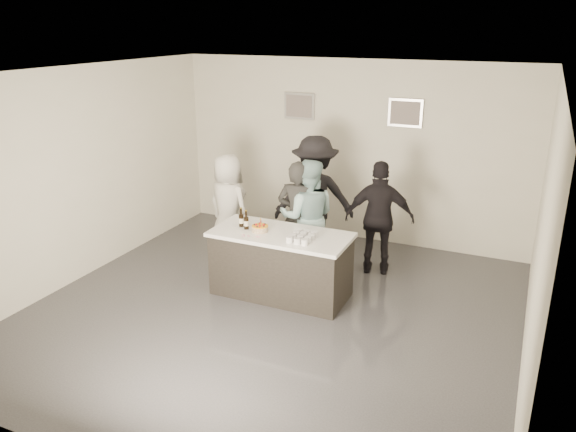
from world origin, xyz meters
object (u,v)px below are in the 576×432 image
object	(u,v)px
cake	(260,229)
bar_counter	(281,264)
person_guest_back	(315,197)
beer_bottle_b	(246,220)
person_main_blue	(308,217)
person_main_black	(298,218)
person_guest_left	(228,206)
person_guest_right	(379,218)
beer_bottle_a	(241,217)

from	to	relation	value
cake	bar_counter	bearing A→B (deg)	12.26
person_guest_back	beer_bottle_b	bearing A→B (deg)	49.96
person_main_blue	person_guest_back	bearing A→B (deg)	-97.27
beer_bottle_b	person_main_blue	distance (m)	1.06
person_guest_back	person_main_black	bearing A→B (deg)	64.79
person_main_black	person_guest_back	size ratio (longest dim) A/B	0.88
bar_counter	beer_bottle_b	bearing A→B (deg)	-173.27
beer_bottle_b	person_main_blue	bearing A→B (deg)	60.19
person_main_blue	person_guest_left	xyz separation A→B (m)	(-1.37, 0.07, -0.04)
cake	person_main_black	size ratio (longest dim) A/B	0.13
cake	beer_bottle_b	bearing A→B (deg)	179.15
person_guest_right	person_guest_left	bearing A→B (deg)	-5.29
person_guest_right	person_guest_back	bearing A→B (deg)	-24.64
person_guest_left	person_guest_right	bearing A→B (deg)	-154.88
person_main_black	person_guest_left	size ratio (longest dim) A/B	1.03
bar_counter	beer_bottle_b	distance (m)	0.76
bar_counter	person_guest_back	bearing A→B (deg)	94.00
bar_counter	person_main_black	xyz separation A→B (m)	(-0.09, 0.79, 0.40)
person_main_black	person_guest_left	bearing A→B (deg)	-10.64
beer_bottle_a	beer_bottle_b	world-z (taller)	same
beer_bottle_a	person_guest_left	size ratio (longest dim) A/B	0.16
person_guest_right	person_guest_back	distance (m)	1.13
cake	person_guest_right	distance (m)	1.83
cake	person_guest_left	bearing A→B (deg)	137.04
person_main_blue	person_guest_left	world-z (taller)	person_main_blue
cake	person_guest_right	world-z (taller)	person_guest_right
cake	beer_bottle_a	xyz separation A→B (m)	(-0.32, 0.06, 0.09)
beer_bottle_b	person_main_black	distance (m)	0.95
cake	person_main_black	world-z (taller)	person_main_black
person_main_black	person_main_blue	distance (m)	0.14
cake	person_guest_back	size ratio (longest dim) A/B	0.11
person_guest_right	bar_counter	bearing A→B (deg)	38.07
bar_counter	beer_bottle_b	world-z (taller)	beer_bottle_b
beer_bottle_a	person_main_black	distance (m)	0.95
person_guest_back	bar_counter	bearing A→B (deg)	67.99
bar_counter	person_main_black	world-z (taller)	person_main_black
person_guest_right	person_guest_back	size ratio (longest dim) A/B	0.88
bar_counter	cake	xyz separation A→B (m)	(-0.28, -0.06, 0.49)
beer_bottle_b	person_guest_back	world-z (taller)	person_guest_back
person_main_black	cake	bearing A→B (deg)	73.28
beer_bottle_b	person_guest_back	xyz separation A→B (m)	(0.38, 1.53, -0.07)
person_guest_right	person_main_blue	bearing A→B (deg)	9.20
cake	beer_bottle_b	world-z (taller)	beer_bottle_b
beer_bottle_a	cake	bearing A→B (deg)	-11.51
beer_bottle_b	beer_bottle_a	bearing A→B (deg)	150.84
cake	person_guest_right	xyz separation A→B (m)	(1.28, 1.31, -0.09)
beer_bottle_b	person_main_black	bearing A→B (deg)	65.14
person_guest_right	person_guest_back	world-z (taller)	person_guest_back
beer_bottle_a	beer_bottle_b	size ratio (longest dim) A/B	1.00
person_guest_right	person_guest_back	xyz separation A→B (m)	(-1.10, 0.22, 0.11)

